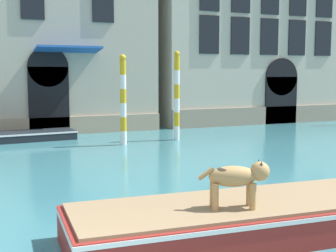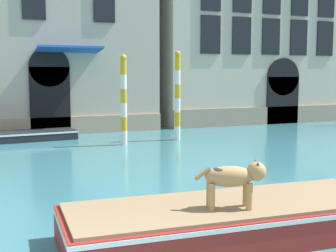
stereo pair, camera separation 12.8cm
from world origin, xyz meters
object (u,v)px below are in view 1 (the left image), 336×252
boat_foreground (235,219)px  boat_moored_near_palazzo (14,136)px  mooring_pole_0 (123,100)px  mooring_pole_1 (177,95)px  dog_on_deck (238,177)px

boat_foreground → boat_moored_near_palazzo: 15.08m
boat_moored_near_palazzo → mooring_pole_0: size_ratio=1.44×
mooring_pole_0 → mooring_pole_1: (2.76, 0.48, 0.11)m
boat_foreground → dog_on_deck: bearing=-112.7°
mooring_pole_0 → boat_moored_near_palazzo: bearing=146.0°
boat_foreground → mooring_pole_0: 12.09m
dog_on_deck → mooring_pole_0: size_ratio=0.32×
boat_foreground → mooring_pole_1: size_ratio=1.60×
mooring_pole_0 → mooring_pole_1: 2.80m
mooring_pole_0 → dog_on_deck: bearing=-97.8°
boat_foreground → mooring_pole_0: bearing=86.2°
boat_moored_near_palazzo → mooring_pole_0: bearing=-38.8°
boat_foreground → mooring_pole_0: (1.51, 11.88, 1.61)m
dog_on_deck → boat_moored_near_palazzo: size_ratio=0.23×
mooring_pole_1 → dog_on_deck: bearing=-109.2°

